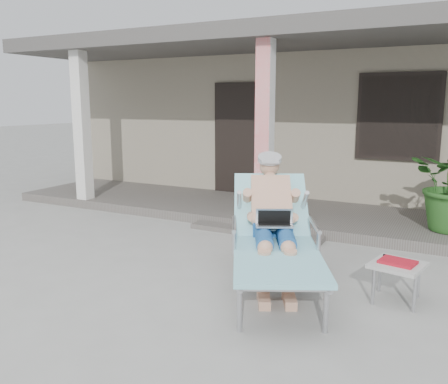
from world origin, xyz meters
The scene contains 7 objects.
ground centered at (0.00, 0.00, 0.00)m, with size 60.00×60.00×0.00m, color #9E9E99.
house centered at (0.00, 6.50, 1.67)m, with size 10.40×5.40×3.30m.
porch_deck centered at (0.00, 3.00, 0.07)m, with size 10.00×2.00×0.15m, color #605B56.
porch_overhang centered at (0.00, 2.95, 2.79)m, with size 10.00×2.30×2.85m.
porch_step centered at (0.00, 1.85, 0.04)m, with size 2.00×0.30×0.07m, color #605B56.
lounger centered at (0.91, 0.20, 0.87)m, with size 1.64×2.24×1.41m.
side_table centered at (2.13, 0.32, 0.34)m, with size 0.54×0.54×0.41m.
Camera 1 is at (2.61, -4.25, 1.89)m, focal length 38.00 mm.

